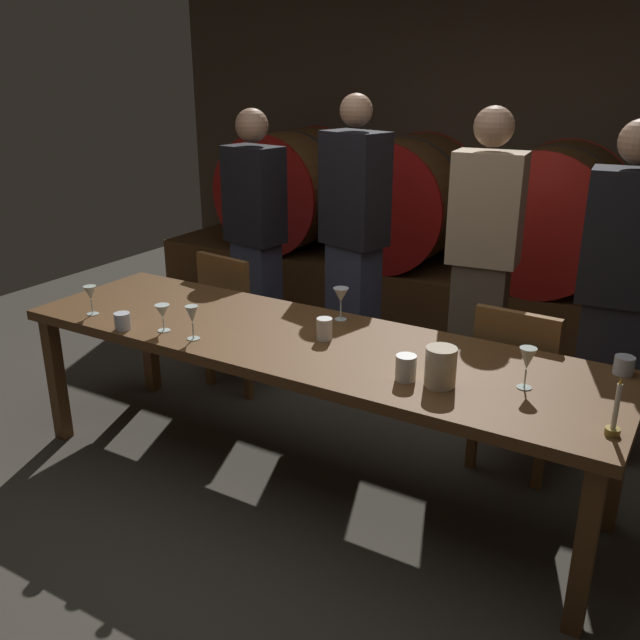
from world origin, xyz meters
name	(u,v)px	position (x,y,z in m)	size (l,w,h in m)	color
ground_plane	(289,490)	(0.00, 0.00, 0.00)	(7.74, 7.74, 0.00)	#3F3A33
back_wall	(501,157)	(0.00, 3.06, 1.27)	(5.95, 0.24, 2.54)	#473A2D
barrel_shelf	(467,301)	(0.00, 2.51, 0.24)	(5.36, 0.90, 0.48)	brown
wine_barrel_far_left	(292,189)	(-1.60, 2.51, 0.96)	(0.97, 0.90, 0.97)	brown
wine_barrel_center_left	(404,201)	(-0.56, 2.51, 0.96)	(0.97, 0.90, 0.97)	brown
wine_barrel_center_right	(552,216)	(0.55, 2.51, 0.96)	(0.97, 0.90, 0.97)	brown
dining_table	(305,351)	(0.01, 0.14, 0.68)	(2.89, 0.82, 0.75)	brown
chair_left	(237,314)	(-0.91, 0.82, 0.49)	(0.45, 0.45, 0.88)	brown
chair_right	(518,381)	(0.86, 0.75, 0.49)	(0.42, 0.42, 0.88)	brown
guest_far_left	(255,235)	(-1.12, 1.32, 0.87)	(0.42, 0.30, 1.69)	#33384C
guest_center_left	(354,243)	(-0.34, 1.26, 0.92)	(0.43, 0.33, 1.79)	#33384C
guest_center_right	(483,262)	(0.46, 1.32, 0.90)	(0.40, 0.28, 1.74)	brown
guest_far_right	(617,295)	(1.20, 1.13, 0.88)	(0.40, 0.28, 1.72)	black
candle_center	(614,419)	(1.39, -0.07, 0.81)	(0.05, 0.05, 0.22)	olive
pitcher	(441,367)	(0.73, -0.01, 0.83)	(0.12, 0.12, 0.16)	beige
wine_glass_far_left	(90,294)	(-1.09, -0.13, 0.86)	(0.06, 0.06, 0.15)	silver
wine_glass_left	(163,312)	(-0.62, -0.12, 0.84)	(0.07, 0.07, 0.13)	silver
wine_glass_center	(192,316)	(-0.43, -0.13, 0.86)	(0.06, 0.06, 0.16)	silver
wine_glass_right	(341,296)	(0.03, 0.45, 0.87)	(0.08, 0.08, 0.17)	white
wine_glass_far_right	(527,360)	(1.03, 0.14, 0.87)	(0.07, 0.07, 0.17)	silver
cup_far_left	(122,321)	(-0.80, -0.20, 0.79)	(0.08, 0.08, 0.08)	silver
cup_center_left	(324,329)	(0.09, 0.18, 0.80)	(0.07, 0.07, 0.10)	white
cup_center_right	(406,368)	(0.60, -0.03, 0.80)	(0.08, 0.08, 0.11)	white
cup_far_right	(624,365)	(1.34, 0.48, 0.79)	(0.08, 0.08, 0.08)	silver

